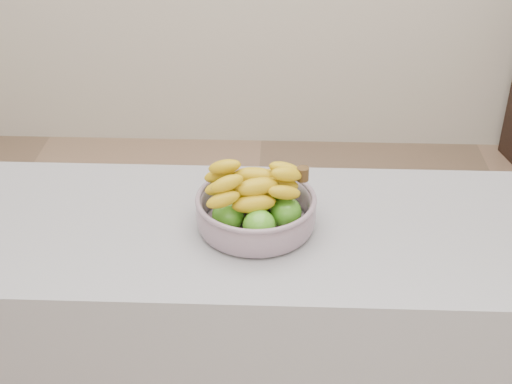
# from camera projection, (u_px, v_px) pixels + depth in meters

# --- Properties ---
(counter) EXTENTS (2.00, 0.60, 0.90)m
(counter) POSITION_uv_depth(u_px,v_px,m) (237.00, 357.00, 2.02)
(counter) COLOR #94929A
(counter) RESTS_ON ground
(fruit_bowl) EXTENTS (0.30, 0.30, 0.16)m
(fruit_bowl) POSITION_uv_depth(u_px,v_px,m) (256.00, 208.00, 1.75)
(fruit_bowl) COLOR #9BADBA
(fruit_bowl) RESTS_ON counter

